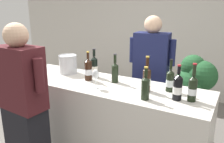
% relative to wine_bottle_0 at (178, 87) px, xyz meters
% --- Properties ---
extents(wall_back, '(8.00, 0.10, 2.80)m').
position_rel_wine_bottle_0_xyz_m(wall_back, '(-0.83, 2.66, 0.32)').
color(wall_back, beige).
rests_on(wall_back, ground_plane).
extents(counter, '(2.30, 0.70, 0.97)m').
position_rel_wine_bottle_0_xyz_m(counter, '(-0.83, 0.06, -0.60)').
color(counter, beige).
rests_on(counter, ground_plane).
extents(wine_bottle_0, '(0.08, 0.08, 0.33)m').
position_rel_wine_bottle_0_xyz_m(wine_bottle_0, '(0.00, 0.00, 0.00)').
color(wine_bottle_0, black).
rests_on(wine_bottle_0, counter).
extents(wine_bottle_1, '(0.08, 0.08, 0.35)m').
position_rel_wine_bottle_0_xyz_m(wine_bottle_1, '(-0.32, 0.07, 0.01)').
color(wine_bottle_1, black).
rests_on(wine_bottle_1, counter).
extents(wine_bottle_2, '(0.08, 0.08, 0.34)m').
position_rel_wine_bottle_0_xyz_m(wine_bottle_2, '(0.12, 0.04, 0.00)').
color(wine_bottle_2, black).
rests_on(wine_bottle_2, counter).
extents(wine_bottle_3, '(0.08, 0.08, 0.34)m').
position_rel_wine_bottle_0_xyz_m(wine_bottle_3, '(-1.04, 0.22, 0.01)').
color(wine_bottle_3, black).
rests_on(wine_bottle_3, counter).
extents(wine_bottle_4, '(0.09, 0.09, 0.33)m').
position_rel_wine_bottle_0_xyz_m(wine_bottle_4, '(-1.03, 0.08, 0.00)').
color(wine_bottle_4, black).
rests_on(wine_bottle_4, counter).
extents(wine_bottle_5, '(0.08, 0.08, 0.32)m').
position_rel_wine_bottle_0_xyz_m(wine_bottle_5, '(-1.72, -0.09, -0.01)').
color(wine_bottle_5, black).
rests_on(wine_bottle_5, counter).
extents(wine_bottle_6, '(0.07, 0.07, 0.30)m').
position_rel_wine_bottle_0_xyz_m(wine_bottle_6, '(-0.25, -0.13, -0.00)').
color(wine_bottle_6, black).
rests_on(wine_bottle_6, counter).
extents(wine_bottle_7, '(0.08, 0.08, 0.32)m').
position_rel_wine_bottle_0_xyz_m(wine_bottle_7, '(-0.12, 0.18, -0.01)').
color(wine_bottle_7, black).
rests_on(wine_bottle_7, counter).
extents(wine_bottle_8, '(0.07, 0.07, 0.32)m').
position_rel_wine_bottle_0_xyz_m(wine_bottle_8, '(-0.73, 0.16, 0.00)').
color(wine_bottle_8, black).
rests_on(wine_bottle_8, counter).
extents(wine_glass, '(0.07, 0.07, 0.20)m').
position_rel_wine_bottle_0_xyz_m(wine_glass, '(-0.80, -0.11, 0.02)').
color(wine_glass, silver).
rests_on(wine_glass, counter).
extents(ice_bucket, '(0.23, 0.23, 0.23)m').
position_rel_wine_bottle_0_xyz_m(ice_bucket, '(-1.41, 0.19, -0.00)').
color(ice_bucket, silver).
rests_on(ice_bucket, counter).
extents(person_server, '(0.58, 0.28, 1.67)m').
position_rel_wine_bottle_0_xyz_m(person_server, '(-0.53, 0.76, -0.27)').
color(person_server, black).
rests_on(person_server, ground_plane).
extents(person_guest, '(0.59, 0.27, 1.65)m').
position_rel_wine_bottle_0_xyz_m(person_guest, '(-1.23, -0.66, -0.28)').
color(person_guest, black).
rests_on(person_guest, ground_plane).
extents(potted_shrub, '(0.55, 0.47, 1.16)m').
position_rel_wine_bottle_0_xyz_m(potted_shrub, '(-0.04, 1.10, -0.36)').
color(potted_shrub, brown).
rests_on(potted_shrub, ground_plane).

